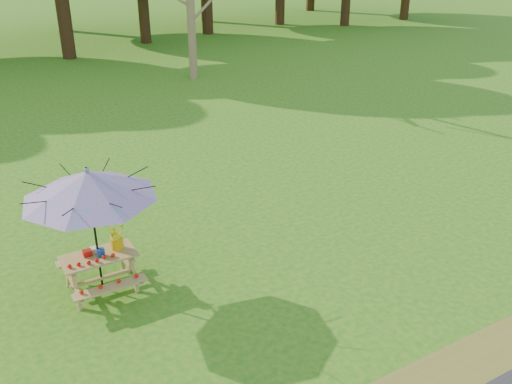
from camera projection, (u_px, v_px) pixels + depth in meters
ground at (227, 319)px, 8.96m from camera, size 120.00×120.00×0.00m
picnic_table at (101, 273)px, 9.56m from camera, size 1.20×1.32×0.67m
patio_umbrella at (88, 185)px, 8.87m from camera, size 2.51×2.51×2.25m
produce_bins at (95, 252)px, 9.41m from camera, size 0.33×0.34×0.13m
tomatoes_row at (92, 261)px, 9.19m from camera, size 0.77×0.13×0.07m
flower_bucket at (116, 236)px, 9.51m from camera, size 0.35×0.33×0.46m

